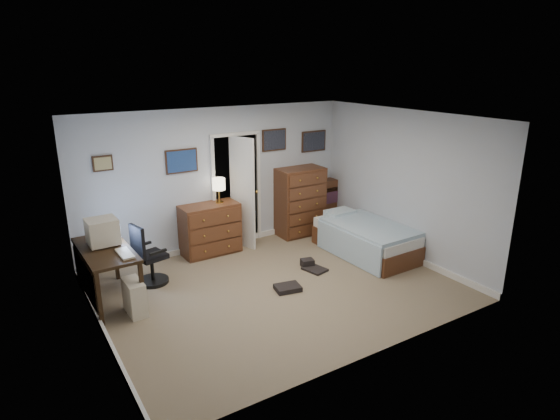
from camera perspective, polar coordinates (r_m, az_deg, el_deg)
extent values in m
cube|color=gray|center=(7.09, -0.33, -9.52)|extent=(5.00, 4.00, 0.02)
cube|color=black|center=(6.85, -20.55, -4.58)|extent=(0.67, 1.38, 0.04)
cube|color=black|center=(6.39, -21.17, -10.17)|extent=(0.05, 0.05, 0.74)
cube|color=black|center=(6.50, -16.45, -9.18)|extent=(0.05, 0.05, 0.74)
cube|color=black|center=(7.54, -23.41, -6.14)|extent=(0.05, 0.05, 0.74)
cube|color=black|center=(7.63, -19.40, -5.37)|extent=(0.05, 0.05, 0.74)
cube|color=black|center=(6.94, -22.60, -7.67)|extent=(0.07, 1.26, 0.52)
cube|color=beige|center=(6.92, -20.84, -2.45)|extent=(0.41, 0.39, 0.36)
cube|color=#8CB2F2|center=(6.96, -19.21, -2.15)|extent=(0.02, 0.29, 0.23)
cube|color=beige|center=(6.98, -20.67, -3.90)|extent=(0.27, 0.27, 0.02)
cube|color=beige|center=(6.55, -18.39, -5.04)|extent=(0.17, 0.42, 0.03)
cube|color=beige|center=(6.61, -17.32, -10.11)|extent=(0.22, 0.45, 0.47)
cube|color=black|center=(6.64, -16.40, -9.91)|extent=(0.02, 0.31, 0.37)
cylinder|color=black|center=(7.48, -15.19, -8.33)|extent=(0.56, 0.56, 0.05)
cylinder|color=black|center=(7.40, -15.31, -6.96)|extent=(0.07, 0.07, 0.36)
cube|color=black|center=(7.31, -15.44, -5.42)|extent=(0.48, 0.48, 0.07)
cube|color=black|center=(7.13, -16.99, -3.76)|extent=(0.14, 0.36, 0.49)
cube|color=black|center=(7.09, -14.64, -4.99)|extent=(0.27, 0.11, 0.04)
cube|color=black|center=(7.44, -16.37, -4.04)|extent=(0.27, 0.11, 0.04)
cube|color=maroon|center=(7.50, -22.03, -6.11)|extent=(0.15, 0.15, 0.74)
cube|color=#582E1B|center=(8.24, -8.54, -2.29)|extent=(1.01, 0.52, 0.89)
cylinder|color=gold|center=(8.17, -7.40, 0.97)|extent=(0.14, 0.14, 0.02)
cylinder|color=gold|center=(8.14, -7.43, 1.87)|extent=(0.03, 0.03, 0.27)
cylinder|color=beige|center=(8.09, -7.49, 3.16)|extent=(0.23, 0.23, 0.20)
cube|color=black|center=(8.78, -6.26, 2.85)|extent=(0.90, 0.60, 2.00)
cube|color=white|center=(8.31, -8.06, 1.93)|extent=(0.06, 0.05, 2.00)
cube|color=white|center=(8.70, -2.64, 2.79)|extent=(0.06, 0.05, 2.00)
cube|color=white|center=(8.29, -5.49, 9.19)|extent=(0.96, 0.05, 0.06)
cube|color=white|center=(8.39, -5.23, 2.17)|extent=(0.31, 0.77, 2.00)
sphere|color=gold|center=(8.39, -2.87, 2.24)|extent=(0.06, 0.06, 0.06)
cube|color=#582E1B|center=(9.01, 2.43, 1.05)|extent=(0.90, 0.54, 1.31)
cube|color=#582E1B|center=(9.69, 6.60, 1.08)|extent=(1.09, 0.31, 0.97)
cube|color=black|center=(9.58, 6.95, 2.02)|extent=(0.99, 0.14, 0.32)
cube|color=maroon|center=(9.60, 6.94, 1.77)|extent=(0.87, 0.16, 0.24)
cube|color=#582E1B|center=(8.36, 10.31, -4.16)|extent=(0.97, 1.88, 0.33)
cube|color=white|center=(8.27, 10.40, -2.58)|extent=(0.93, 1.84, 0.17)
cube|color=#6395B9|center=(8.17, 10.89, -2.09)|extent=(1.02, 1.60, 0.09)
cube|color=#6395B9|center=(7.94, 8.20, -4.47)|extent=(0.07, 1.58, 0.50)
cube|color=#7DADC8|center=(8.71, 7.32, -0.41)|extent=(0.52, 0.36, 0.12)
cube|color=#331E11|center=(7.63, -20.81, 5.34)|extent=(0.30, 0.03, 0.24)
cube|color=#9C8955|center=(7.61, -20.78, 5.32)|extent=(0.25, 0.01, 0.19)
cube|color=#331E11|center=(7.97, -11.91, 5.86)|extent=(0.55, 0.03, 0.40)
cube|color=#0A254C|center=(7.96, -11.87, 5.84)|extent=(0.50, 0.01, 0.35)
cube|color=#331E11|center=(8.70, -0.72, 8.54)|extent=(0.50, 0.03, 0.40)
cube|color=black|center=(8.69, -0.66, 8.52)|extent=(0.45, 0.01, 0.35)
cube|color=#331E11|center=(9.21, 4.12, 8.37)|extent=(0.55, 0.03, 0.40)
cube|color=black|center=(9.20, 4.19, 8.35)|extent=(0.50, 0.01, 0.35)
cube|color=black|center=(7.65, 4.26, -7.21)|extent=(0.35, 0.42, 0.04)
cube|color=black|center=(7.00, 0.94, -9.47)|extent=(0.41, 0.34, 0.07)
cube|color=black|center=(7.75, 3.35, -6.46)|extent=(0.24, 0.21, 0.13)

